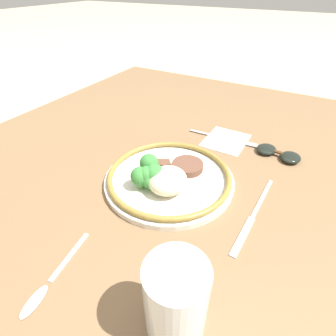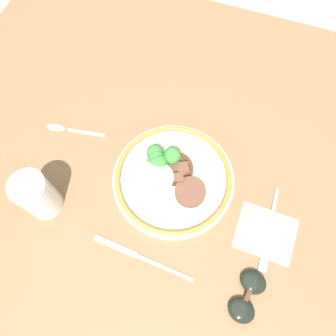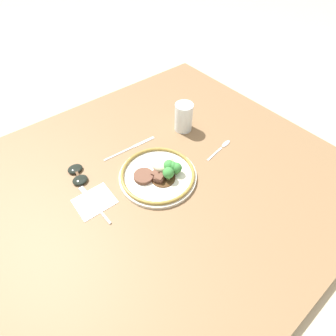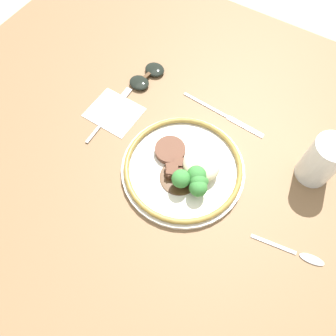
# 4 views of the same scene
# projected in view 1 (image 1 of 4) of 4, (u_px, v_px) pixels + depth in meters

# --- Properties ---
(ground_plane) EXTENTS (8.00, 8.00, 0.00)m
(ground_plane) POSITION_uv_depth(u_px,v_px,m) (174.00, 188.00, 0.60)
(ground_plane) COLOR tan
(dining_table) EXTENTS (1.34, 1.16, 0.04)m
(dining_table) POSITION_uv_depth(u_px,v_px,m) (174.00, 182.00, 0.59)
(dining_table) COLOR brown
(dining_table) RESTS_ON ground
(napkin) EXTENTS (0.12, 0.11, 0.00)m
(napkin) POSITION_uv_depth(u_px,v_px,m) (226.00, 140.00, 0.70)
(napkin) COLOR white
(napkin) RESTS_ON dining_table
(plate) EXTENTS (0.27, 0.27, 0.07)m
(plate) POSITION_uv_depth(u_px,v_px,m) (167.00, 177.00, 0.55)
(plate) COLOR silver
(plate) RESTS_ON dining_table
(juice_glass) EXTENTS (0.07, 0.07, 0.12)m
(juice_glass) POSITION_uv_depth(u_px,v_px,m) (176.00, 303.00, 0.30)
(juice_glass) COLOR #F4AD19
(juice_glass) RESTS_ON dining_table
(fork) EXTENTS (0.02, 0.19, 0.00)m
(fork) POSITION_uv_depth(u_px,v_px,m) (229.00, 139.00, 0.70)
(fork) COLOR silver
(fork) RESTS_ON napkin
(knife) EXTENTS (0.23, 0.02, 0.00)m
(knife) POSITION_uv_depth(u_px,v_px,m) (253.00, 216.00, 0.48)
(knife) COLOR silver
(knife) RESTS_ON dining_table
(spoon) EXTENTS (0.15, 0.04, 0.01)m
(spoon) POSITION_uv_depth(u_px,v_px,m) (44.00, 289.00, 0.37)
(spoon) COLOR silver
(spoon) RESTS_ON dining_table
(sunglasses) EXTENTS (0.07, 0.11, 0.02)m
(sunglasses) POSITION_uv_depth(u_px,v_px,m) (278.00, 153.00, 0.64)
(sunglasses) COLOR black
(sunglasses) RESTS_ON dining_table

